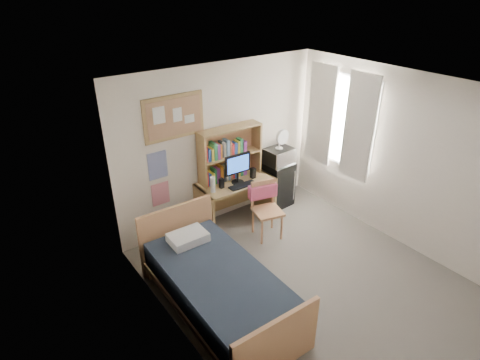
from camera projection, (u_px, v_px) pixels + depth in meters
floor at (308, 281)px, 5.46m from camera, size 3.60×4.20×0.02m
ceiling at (327, 93)px, 4.26m from camera, size 3.60×4.20×0.02m
wall_back at (220, 145)px, 6.37m from camera, size 3.60×0.04×2.60m
wall_left at (186, 253)px, 3.92m from camera, size 0.04×4.20×2.60m
wall_right at (404, 162)px, 5.80m from camera, size 0.04×4.20×2.60m
window_unit at (340, 121)px, 6.50m from camera, size 0.10×1.40×1.70m
curtain_left at (359, 128)px, 6.20m from camera, size 0.04×0.55×1.70m
curtain_right at (321, 115)px, 6.77m from camera, size 0.04×0.55×1.70m
bulletin_board at (174, 117)px, 5.66m from camera, size 0.94×0.03×0.64m
poster_wave at (158, 165)px, 5.81m from camera, size 0.30×0.01×0.42m
poster_japan at (161, 194)px, 6.02m from camera, size 0.28×0.01×0.36m
desk at (236, 202)px, 6.58m from camera, size 1.25×0.65×0.77m
desk_chair at (268, 211)px, 6.19m from camera, size 0.56×0.56×0.91m
mini_fridge at (277, 183)px, 7.12m from camera, size 0.50×0.50×0.81m
bed at (219, 291)px, 4.88m from camera, size 1.10×2.14×0.58m
hutch at (230, 153)px, 6.32m from camera, size 1.06×0.30×0.86m
monitor at (238, 169)px, 6.25m from camera, size 0.45×0.05×0.48m
keyboard at (243, 185)px, 6.26m from camera, size 0.46×0.16×0.02m
speaker_left at (222, 183)px, 6.18m from camera, size 0.07×0.07×0.16m
speaker_right at (253, 173)px, 6.47m from camera, size 0.07×0.07×0.18m
water_bottle at (213, 185)px, 6.04m from camera, size 0.08×0.08×0.25m
hoodie at (263, 191)px, 6.24m from camera, size 0.47×0.24×0.22m
microwave at (279, 156)px, 6.85m from camera, size 0.48×0.38×0.27m
desk_fan at (279, 140)px, 6.72m from camera, size 0.27×0.27×0.32m
pillow at (188, 237)px, 5.26m from camera, size 0.49×0.35×0.12m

